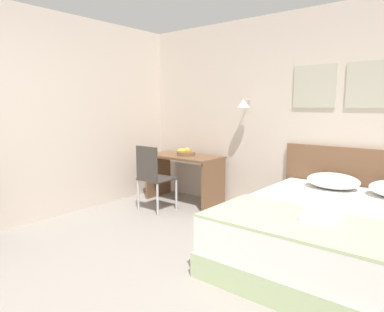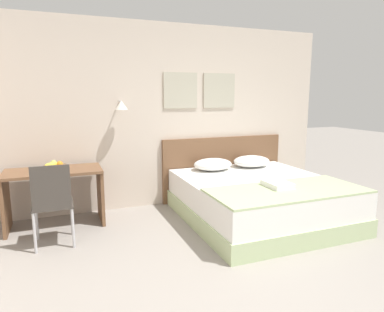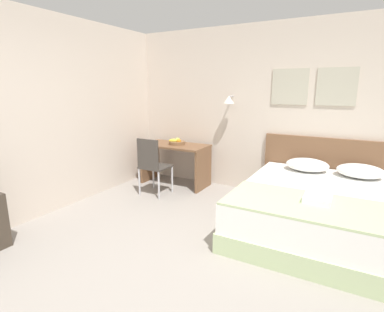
{
  "view_description": "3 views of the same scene",
  "coord_description": "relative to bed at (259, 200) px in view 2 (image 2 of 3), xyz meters",
  "views": [
    {
      "loc": [
        1.87,
        -1.36,
        1.47
      ],
      "look_at": [
        -0.55,
        1.63,
        0.9
      ],
      "focal_mm": 32.0,
      "sensor_mm": 36.0,
      "label": 1
    },
    {
      "loc": [
        -1.34,
        -1.92,
        1.64
      ],
      "look_at": [
        0.05,
        1.66,
        0.95
      ],
      "focal_mm": 32.0,
      "sensor_mm": 36.0,
      "label": 2
    },
    {
      "loc": [
        1.3,
        -1.78,
        1.69
      ],
      "look_at": [
        -0.54,
        1.51,
        0.82
      ],
      "focal_mm": 28.0,
      "sensor_mm": 36.0,
      "label": 3
    }
  ],
  "objects": [
    {
      "name": "wall_back",
      "position": [
        -1.05,
        1.12,
        1.06
      ],
      "size": [
        5.4,
        0.31,
        2.65
      ],
      "color": "beige",
      "rests_on": "ground_plane"
    },
    {
      "name": "bed",
      "position": [
        0.0,
        0.0,
        0.0
      ],
      "size": [
        1.9,
        2.07,
        0.54
      ],
      "color": "#B2C693",
      "rests_on": "ground_plane"
    },
    {
      "name": "headboard",
      "position": [
        0.0,
        1.06,
        0.22
      ],
      "size": [
        2.02,
        0.06,
        0.98
      ],
      "color": "brown",
      "rests_on": "ground_plane"
    },
    {
      "name": "pillow_left",
      "position": [
        -0.33,
        0.75,
        0.36
      ],
      "size": [
        0.58,
        0.46,
        0.17
      ],
      "color": "white",
      "rests_on": "bed"
    },
    {
      "name": "pillow_right",
      "position": [
        0.33,
        0.75,
        0.36
      ],
      "size": [
        0.58,
        0.46,
        0.17
      ],
      "color": "white",
      "rests_on": "bed"
    },
    {
      "name": "throw_blanket",
      "position": [
        0.0,
        -0.6,
        0.28
      ],
      "size": [
        1.84,
        0.83,
        0.02
      ],
      "color": "#B2C693",
      "rests_on": "bed"
    },
    {
      "name": "folded_towel_near_foot",
      "position": [
        -0.04,
        -0.46,
        0.33
      ],
      "size": [
        0.26,
        0.35,
        0.06
      ],
      "color": "white",
      "rests_on": "throw_blanket"
    },
    {
      "name": "desk",
      "position": [
        -2.51,
        0.73,
        0.24
      ],
      "size": [
        1.15,
        0.59,
        0.72
      ],
      "color": "brown",
      "rests_on": "ground_plane"
    },
    {
      "name": "desk_chair",
      "position": [
        -2.53,
        0.06,
        0.27
      ],
      "size": [
        0.42,
        0.42,
        0.92
      ],
      "color": "#3D3833",
      "rests_on": "ground_plane"
    },
    {
      "name": "fruit_bowl",
      "position": [
        -2.48,
        0.74,
        0.49
      ],
      "size": [
        0.28,
        0.28,
        0.11
      ],
      "color": "brown",
      "rests_on": "desk"
    }
  ]
}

